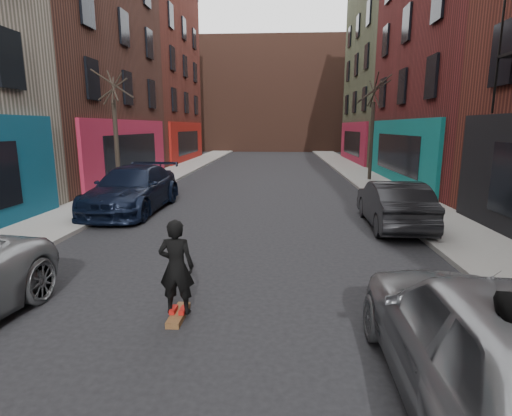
# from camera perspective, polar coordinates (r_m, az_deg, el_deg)

# --- Properties ---
(sidewalk_left) EXTENTS (2.50, 84.00, 0.13)m
(sidewalk_left) POSITION_cam_1_polar(r_m,az_deg,el_deg) (30.43, -10.42, 5.60)
(sidewalk_left) COLOR gray
(sidewalk_left) RESTS_ON ground
(sidewalk_right) EXTENTS (2.50, 84.00, 0.13)m
(sidewalk_right) POSITION_cam_1_polar(r_m,az_deg,el_deg) (30.01, 13.55, 5.38)
(sidewalk_right) COLOR gray
(sidewalk_right) RESTS_ON ground
(building_far) EXTENTS (40.00, 10.00, 14.00)m
(building_far) POSITION_cam_1_polar(r_m,az_deg,el_deg) (55.53, 2.50, 15.56)
(building_far) COLOR #47281E
(building_far) RESTS_ON ground
(tree_left_far) EXTENTS (2.00, 2.00, 6.50)m
(tree_left_far) POSITION_cam_1_polar(r_m,az_deg,el_deg) (18.83, -19.51, 11.66)
(tree_left_far) COLOR black
(tree_left_far) RESTS_ON sidewalk_left
(tree_right_far) EXTENTS (2.00, 2.00, 6.80)m
(tree_right_far) POSITION_cam_1_polar(r_m,az_deg,el_deg) (23.96, 16.32, 12.06)
(tree_right_far) COLOR black
(tree_right_far) RESTS_ON sidewalk_right
(parked_left_end) EXTENTS (2.43, 5.80, 1.67)m
(parked_left_end) POSITION_cam_1_polar(r_m,az_deg,el_deg) (15.66, -17.22, 2.60)
(parked_left_end) COLOR black
(parked_left_end) RESTS_ON ground
(parked_right_far) EXTENTS (2.16, 5.06, 1.70)m
(parked_right_far) POSITION_cam_1_polar(r_m,az_deg,el_deg) (5.07, 30.92, -17.04)
(parked_right_far) COLOR gray
(parked_right_far) RESTS_ON ground
(parked_right_end) EXTENTS (1.71, 4.54, 1.48)m
(parked_right_end) POSITION_cam_1_polar(r_m,az_deg,el_deg) (13.30, 19.00, 0.55)
(parked_right_end) COLOR black
(parked_right_end) RESTS_ON ground
(skateboard) EXTENTS (0.23, 0.80, 0.10)m
(skateboard) POSITION_cam_1_polar(r_m,az_deg,el_deg) (7.03, -11.02, -14.76)
(skateboard) COLOR brown
(skateboard) RESTS_ON ground
(skateboarder) EXTENTS (0.59, 0.39, 1.59)m
(skateboarder) POSITION_cam_1_polar(r_m,az_deg,el_deg) (6.70, -11.30, -8.25)
(skateboarder) COLOR black
(skateboarder) RESTS_ON skateboard
(pedestrian) EXTENTS (1.01, 0.88, 1.78)m
(pedestrian) POSITION_cam_1_polar(r_m,az_deg,el_deg) (4.44, 31.54, -20.70)
(pedestrian) COLOR black
(pedestrian) RESTS_ON ground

